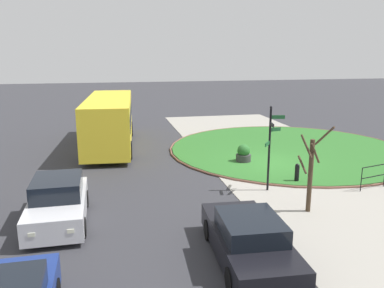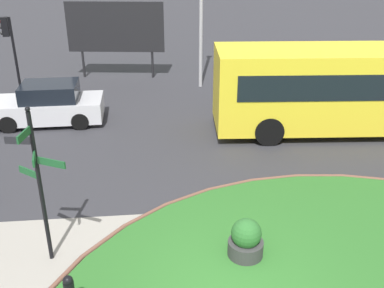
{
  "view_description": "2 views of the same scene",
  "coord_description": "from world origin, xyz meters",
  "px_view_note": "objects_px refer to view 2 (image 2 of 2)",
  "views": [
    {
      "loc": [
        -18.58,
        7.78,
        5.69
      ],
      "look_at": [
        -0.87,
        4.04,
        1.48
      ],
      "focal_mm": 36.92,
      "sensor_mm": 36.0,
      "label": 1
    },
    {
      "loc": [
        -1.47,
        -6.81,
        6.5
      ],
      "look_at": [
        -0.44,
        3.62,
        1.63
      ],
      "focal_mm": 41.83,
      "sensor_mm": 36.0,
      "label": 2
    }
  ],
  "objects_px": {
    "traffic_light_near": "(9,40)",
    "billboard_left": "(115,28)",
    "planter_near_signpost": "(246,241)",
    "car_near_lane": "(48,105)",
    "signpost_directional": "(38,177)",
    "bus_yellow": "(352,88)"
  },
  "relations": [
    {
      "from": "traffic_light_near",
      "to": "billboard_left",
      "type": "bearing_deg",
      "value": -152.54
    },
    {
      "from": "traffic_light_near",
      "to": "planter_near_signpost",
      "type": "bearing_deg",
      "value": 115.39
    },
    {
      "from": "traffic_light_near",
      "to": "car_near_lane",
      "type": "bearing_deg",
      "value": 114.74
    },
    {
      "from": "car_near_lane",
      "to": "planter_near_signpost",
      "type": "distance_m",
      "value": 10.42
    },
    {
      "from": "car_near_lane",
      "to": "planter_near_signpost",
      "type": "bearing_deg",
      "value": 122.92
    },
    {
      "from": "signpost_directional",
      "to": "traffic_light_near",
      "type": "bearing_deg",
      "value": 107.03
    },
    {
      "from": "billboard_left",
      "to": "planter_near_signpost",
      "type": "bearing_deg",
      "value": -69.23
    },
    {
      "from": "signpost_directional",
      "to": "bus_yellow",
      "type": "height_order",
      "value": "signpost_directional"
    },
    {
      "from": "traffic_light_near",
      "to": "billboard_left",
      "type": "distance_m",
      "value": 5.19
    },
    {
      "from": "bus_yellow",
      "to": "planter_near_signpost",
      "type": "relative_size",
      "value": 9.8
    },
    {
      "from": "planter_near_signpost",
      "to": "traffic_light_near",
      "type": "bearing_deg",
      "value": 123.7
    },
    {
      "from": "bus_yellow",
      "to": "planter_near_signpost",
      "type": "bearing_deg",
      "value": -123.55
    },
    {
      "from": "bus_yellow",
      "to": "traffic_light_near",
      "type": "xyz_separation_m",
      "value": [
        -12.91,
        4.76,
        0.97
      ]
    },
    {
      "from": "billboard_left",
      "to": "planter_near_signpost",
      "type": "xyz_separation_m",
      "value": [
        3.5,
        -14.6,
        -2.01
      ]
    },
    {
      "from": "signpost_directional",
      "to": "car_near_lane",
      "type": "height_order",
      "value": "signpost_directional"
    },
    {
      "from": "car_near_lane",
      "to": "bus_yellow",
      "type": "bearing_deg",
      "value": 169.52
    },
    {
      "from": "planter_near_signpost",
      "to": "car_near_lane",
      "type": "bearing_deg",
      "value": 123.92
    },
    {
      "from": "signpost_directional",
      "to": "planter_near_signpost",
      "type": "xyz_separation_m",
      "value": [
        4.29,
        -0.38,
        -1.62
      ]
    },
    {
      "from": "car_near_lane",
      "to": "signpost_directional",
      "type": "bearing_deg",
      "value": 99.47
    },
    {
      "from": "billboard_left",
      "to": "planter_near_signpost",
      "type": "relative_size",
      "value": 4.72
    },
    {
      "from": "car_near_lane",
      "to": "billboard_left",
      "type": "distance_m",
      "value": 6.62
    },
    {
      "from": "car_near_lane",
      "to": "planter_near_signpost",
      "type": "relative_size",
      "value": 4.16
    }
  ]
}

